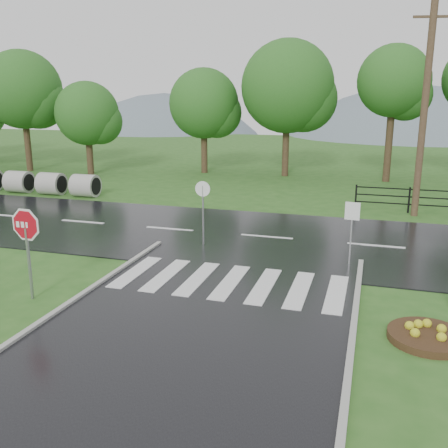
% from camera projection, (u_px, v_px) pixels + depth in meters
% --- Properties ---
extents(ground, '(120.00, 120.00, 0.00)m').
position_uv_depth(ground, '(159.00, 373.00, 9.75)').
color(ground, '#2D5D1F').
rests_on(ground, ground).
extents(main_road, '(90.00, 8.00, 0.04)m').
position_uv_depth(main_road, '(267.00, 238.00, 19.01)').
color(main_road, black).
rests_on(main_road, ground).
extents(crosswalk, '(6.50, 2.80, 0.02)m').
position_uv_depth(crosswalk, '(230.00, 282.00, 14.36)').
color(crosswalk, silver).
rests_on(crosswalk, ground).
extents(hills, '(102.00, 48.00, 48.00)m').
position_uv_depth(hills, '(367.00, 242.00, 72.87)').
color(hills, slate).
rests_on(hills, ground).
extents(treeline, '(83.20, 5.20, 10.00)m').
position_uv_depth(treeline, '(328.00, 181.00, 31.70)').
color(treeline, '#225D1C').
rests_on(treeline, ground).
extents(culvert_pipes, '(7.60, 1.20, 1.20)m').
position_uv_depth(culvert_pipes, '(35.00, 183.00, 27.46)').
color(culvert_pipes, '#9E9B93').
rests_on(culvert_pipes, ground).
extents(stop_sign, '(1.17, 0.12, 2.63)m').
position_uv_depth(stop_sign, '(26.00, 233.00, 12.87)').
color(stop_sign, '#939399').
rests_on(stop_sign, ground).
extents(flower_bed, '(1.74, 1.74, 0.35)m').
position_uv_depth(flower_bed, '(428.00, 335.00, 11.03)').
color(flower_bed, '#332111').
rests_on(flower_bed, ground).
extents(reg_sign_small, '(0.46, 0.08, 2.07)m').
position_uv_depth(reg_sign_small, '(352.00, 221.00, 15.53)').
color(reg_sign_small, '#939399').
rests_on(reg_sign_small, ground).
extents(reg_sign_round, '(0.55, 0.07, 2.36)m').
position_uv_depth(reg_sign_round, '(203.00, 206.00, 17.66)').
color(reg_sign_round, '#939399').
rests_on(reg_sign_round, ground).
extents(utility_pole_east, '(1.60, 0.43, 9.10)m').
position_uv_depth(utility_pole_east, '(424.00, 111.00, 21.37)').
color(utility_pole_east, '#473523').
rests_on(utility_pole_east, ground).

